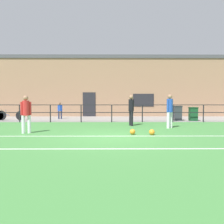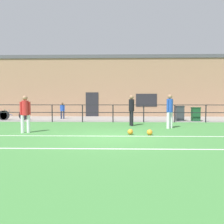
{
  "view_description": "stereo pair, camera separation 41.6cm",
  "coord_description": "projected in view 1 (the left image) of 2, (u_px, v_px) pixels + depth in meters",
  "views": [
    {
      "loc": [
        -0.08,
        -8.99,
        1.47
      ],
      "look_at": [
        0.0,
        3.57,
        0.8
      ],
      "focal_mm": 36.98,
      "sensor_mm": 36.0,
      "label": 1
    },
    {
      "loc": [
        0.33,
        -8.99,
        1.47
      ],
      "look_at": [
        0.0,
        3.57,
        0.8
      ],
      "focal_mm": 36.98,
      "sensor_mm": 36.0,
      "label": 2
    }
  ],
  "objects": [
    {
      "name": "player_goalkeeper",
      "position": [
        131.0,
        108.0,
        12.95
      ],
      "size": [
        0.3,
        0.46,
        1.72
      ],
      "rotation": [
        0.0,
        0.0,
        1.79
      ],
      "color": "black",
      "rests_on": "ground"
    },
    {
      "name": "trash_bin_0",
      "position": [
        193.0,
        114.0,
        15.8
      ],
      "size": [
        0.55,
        0.46,
        0.94
      ],
      "color": "#194C28",
      "rests_on": "pavement_strip"
    },
    {
      "name": "ground",
      "position": [
        113.0,
        138.0,
        9.06
      ],
      "size": [
        60.0,
        44.0,
        0.04
      ],
      "primitive_type": "cube",
      "color": "#478C42"
    },
    {
      "name": "bicycle_parked_1",
      "position": [
        10.0,
        115.0,
        16.18
      ],
      "size": [
        2.18,
        0.04,
        0.76
      ],
      "color": "black",
      "rests_on": "pavement_strip"
    },
    {
      "name": "field_line_hash",
      "position": [
        113.0,
        149.0,
        6.88
      ],
      "size": [
        36.0,
        0.11,
        0.0
      ],
      "primitive_type": "cube",
      "color": "white",
      "rests_on": "ground"
    },
    {
      "name": "player_winger",
      "position": [
        26.0,
        112.0,
        10.04
      ],
      "size": [
        0.43,
        0.29,
        1.65
      ],
      "rotation": [
        0.0,
        0.0,
        0.37
      ],
      "color": "white",
      "rests_on": "ground"
    },
    {
      "name": "spectator_child",
      "position": [
        60.0,
        110.0,
        17.26
      ],
      "size": [
        0.34,
        0.22,
        1.25
      ],
      "rotation": [
        0.0,
        0.0,
        3.26
      ],
      "color": "#232D4C",
      "rests_on": "pavement_strip"
    },
    {
      "name": "soccer_ball_spare",
      "position": [
        152.0,
        132.0,
        9.58
      ],
      "size": [
        0.24,
        0.24,
        0.24
      ],
      "primitive_type": "sphere",
      "color": "orange",
      "rests_on": "ground"
    },
    {
      "name": "clubhouse_facade",
      "position": [
        111.0,
        86.0,
        21.1
      ],
      "size": [
        28.0,
        2.56,
        5.33
      ],
      "color": "#A37A5B",
      "rests_on": "ground"
    },
    {
      "name": "perimeter_fence",
      "position": [
        112.0,
        111.0,
        15.01
      ],
      "size": [
        36.07,
        0.07,
        1.15
      ],
      "color": "black",
      "rests_on": "ground"
    },
    {
      "name": "pavement_strip",
      "position": [
        112.0,
        119.0,
        17.55
      ],
      "size": [
        48.0,
        5.0,
        0.02
      ],
      "primitive_type": "cube",
      "color": "gray",
      "rests_on": "ground"
    },
    {
      "name": "field_line_touchline",
      "position": [
        113.0,
        136.0,
        9.29
      ],
      "size": [
        36.0,
        0.11,
        0.0
      ],
      "primitive_type": "cube",
      "color": "white",
      "rests_on": "ground"
    },
    {
      "name": "player_striker",
      "position": [
        170.0,
        109.0,
        11.87
      ],
      "size": [
        0.38,
        0.36,
        1.74
      ],
      "rotation": [
        0.0,
        0.0,
        3.89
      ],
      "color": "white",
      "rests_on": "ground"
    },
    {
      "name": "soccer_ball_match",
      "position": [
        133.0,
        132.0,
        9.7
      ],
      "size": [
        0.23,
        0.23,
        0.23
      ],
      "primitive_type": "sphere",
      "color": "orange",
      "rests_on": "ground"
    },
    {
      "name": "trash_bin_1",
      "position": [
        178.0,
        113.0,
        15.86
      ],
      "size": [
        0.54,
        0.45,
        1.03
      ],
      "color": "#33383D",
      "rests_on": "pavement_strip"
    }
  ]
}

